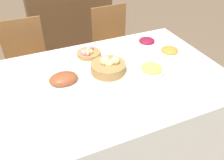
# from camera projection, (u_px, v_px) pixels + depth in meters

# --- Properties ---
(ground_plane) EXTENTS (12.00, 12.00, 0.00)m
(ground_plane) POSITION_uv_depth(u_px,v_px,m) (106.00, 146.00, 2.22)
(ground_plane) COLOR brown
(dining_table) EXTENTS (1.85, 1.18, 0.78)m
(dining_table) POSITION_uv_depth(u_px,v_px,m) (105.00, 116.00, 1.99)
(dining_table) COLOR silver
(dining_table) RESTS_ON ground
(chair_far_left) EXTENTS (0.43, 0.43, 0.94)m
(chair_far_left) POSITION_uv_depth(u_px,v_px,m) (28.00, 63.00, 2.44)
(chair_far_left) COLOR brown
(chair_far_left) RESTS_ON ground
(chair_far_right) EXTENTS (0.43, 0.43, 0.94)m
(chair_far_right) POSITION_uv_depth(u_px,v_px,m) (114.00, 45.00, 2.75)
(chair_far_right) COLOR brown
(chair_far_right) RESTS_ON ground
(sideboard) EXTENTS (1.15, 0.44, 0.91)m
(sideboard) POSITION_uv_depth(u_px,v_px,m) (70.00, 21.00, 3.47)
(sideboard) COLOR brown
(sideboard) RESTS_ON ground
(bread_basket) EXTENTS (0.27, 0.27, 0.13)m
(bread_basket) POSITION_uv_depth(u_px,v_px,m) (108.00, 66.00, 1.80)
(bread_basket) COLOR #9E7542
(bread_basket) RESTS_ON dining_table
(egg_basket) EXTENTS (0.20, 0.20, 0.08)m
(egg_basket) POSITION_uv_depth(u_px,v_px,m) (88.00, 53.00, 2.01)
(egg_basket) COLOR #9E7542
(egg_basket) RESTS_ON dining_table
(ham_platter) EXTENTS (0.32, 0.22, 0.09)m
(ham_platter) POSITION_uv_depth(u_px,v_px,m) (64.00, 80.00, 1.70)
(ham_platter) COLOR white
(ham_platter) RESTS_ON dining_table
(carrot_bowl) EXTENTS (0.17, 0.17, 0.09)m
(carrot_bowl) POSITION_uv_depth(u_px,v_px,m) (169.00, 53.00, 1.99)
(carrot_bowl) COLOR white
(carrot_bowl) RESTS_ON dining_table
(beet_salad_bowl) EXTENTS (0.16, 0.16, 0.09)m
(beet_salad_bowl) POSITION_uv_depth(u_px,v_px,m) (147.00, 43.00, 2.12)
(beet_salad_bowl) COLOR white
(beet_salad_bowl) RESTS_ON dining_table
(pineapple_bowl) EXTENTS (0.18, 0.18, 0.09)m
(pineapple_bowl) POSITION_uv_depth(u_px,v_px,m) (151.00, 70.00, 1.77)
(pineapple_bowl) COLOR silver
(pineapple_bowl) RESTS_ON dining_table
(dinner_plate) EXTENTS (0.26, 0.26, 0.01)m
(dinner_plate) POSITION_uv_depth(u_px,v_px,m) (143.00, 112.00, 1.46)
(dinner_plate) COLOR white
(dinner_plate) RESTS_ON dining_table
(fork) EXTENTS (0.02, 0.18, 0.00)m
(fork) POSITION_uv_depth(u_px,v_px,m) (120.00, 119.00, 1.42)
(fork) COLOR silver
(fork) RESTS_ON dining_table
(knife) EXTENTS (0.02, 0.18, 0.00)m
(knife) POSITION_uv_depth(u_px,v_px,m) (164.00, 105.00, 1.52)
(knife) COLOR silver
(knife) RESTS_ON dining_table
(spoon) EXTENTS (0.02, 0.18, 0.00)m
(spoon) POSITION_uv_depth(u_px,v_px,m) (168.00, 104.00, 1.53)
(spoon) COLOR silver
(spoon) RESTS_ON dining_table
(drinking_cup) EXTENTS (0.07, 0.07, 0.07)m
(drinking_cup) POSITION_uv_depth(u_px,v_px,m) (162.00, 85.00, 1.63)
(drinking_cup) COLOR silver
(drinking_cup) RESTS_ON dining_table
(butter_dish) EXTENTS (0.12, 0.08, 0.03)m
(butter_dish) POSITION_uv_depth(u_px,v_px,m) (86.00, 104.00, 1.51)
(butter_dish) COLOR white
(butter_dish) RESTS_ON dining_table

